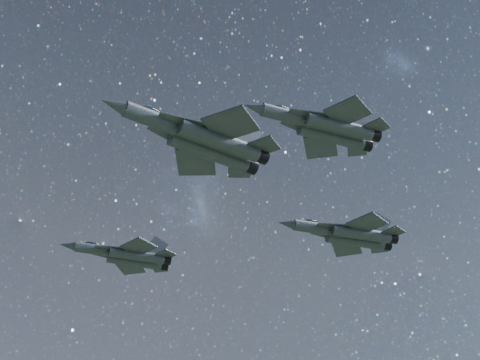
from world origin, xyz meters
TOP-DOWN VIEW (x-y plane):
  - jet_lead at (-9.73, -4.19)m, footprint 19.65×13.91m
  - jet_left at (-6.23, 20.32)m, footprint 15.27×10.31m
  - jet_right at (-1.55, -14.48)m, footprint 15.22×10.39m
  - jet_slot at (15.92, 1.32)m, footprint 16.61×11.12m

SIDE VIEW (x-z plane):
  - jet_left at x=-6.23m, z-range 142.95..146.80m
  - jet_right at x=-1.55m, z-range 143.16..146.98m
  - jet_slot at x=15.92m, z-range 144.10..148.30m
  - jet_lead at x=-9.73m, z-range 144.16..149.14m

